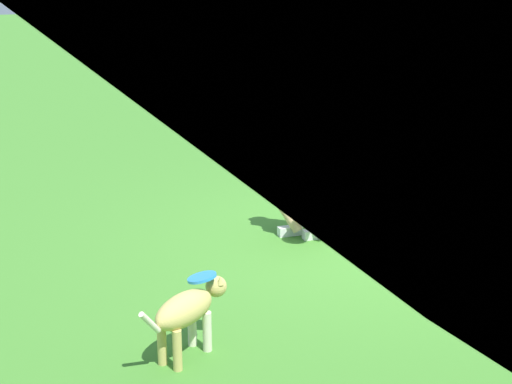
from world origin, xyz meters
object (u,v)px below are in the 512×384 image
Objects in this scene: frisbee_flying at (202,277)px; training_cone at (448,270)px; dog at (189,310)px; person at (303,175)px; frisbee_held at (317,193)px.

frisbee_flying reaches higher than training_cone.
dog is 3.66× the size of frisbee_flying.
frisbee_flying is at bearing 7.25° from training_cone.
person is at bearing -129.75° from frisbee_flying.
frisbee_flying reaches higher than dog.
frisbee_held reaches higher than dog.
frisbee_held is (-1.61, -1.55, 0.04)m from frisbee_flying.
frisbee_flying is at bearing -0.86° from person.
dog is 2.41× the size of training_cone.
person is 1.53× the size of dog.
frisbee_flying is (1.61, 1.94, -0.13)m from person.
dog is 3.30× the size of frisbee_held.
dog is 0.28m from frisbee_flying.
frisbee_held is at bearing 7.28° from dog.
frisbee_held is at bearing 38.35° from person.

